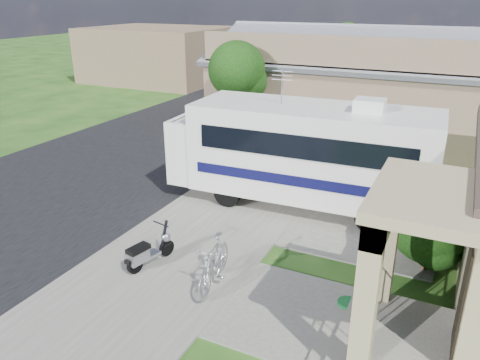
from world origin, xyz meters
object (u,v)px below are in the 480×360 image
at_px(shrub, 435,220).
at_px(van, 274,85).
at_px(motorhome, 302,151).
at_px(bicycle, 214,265).
at_px(scooter, 147,252).
at_px(garden_hose, 347,307).
at_px(pickup_truck, 234,105).

height_order(shrub, van, shrub).
bearing_deg(motorhome, shrub, -32.59).
xyz_separation_m(bicycle, van, (-6.80, 20.44, 0.28)).
height_order(shrub, scooter, shrub).
bearing_deg(shrub, scooter, -154.84).
bearing_deg(shrub, garden_hose, -118.97).
xyz_separation_m(bicycle, pickup_truck, (-6.60, 14.21, 0.17)).
height_order(pickup_truck, van, van).
height_order(motorhome, scooter, motorhome).
height_order(shrub, garden_hose, shrub).
distance_m(bicycle, van, 21.54).
height_order(bicycle, garden_hose, bicycle).
bearing_deg(garden_hose, van, 116.07).
height_order(motorhome, shrub, motorhome).
bearing_deg(motorhome, van, 112.25).
relative_size(motorhome, van, 1.40).
xyz_separation_m(scooter, pickup_truck, (-4.74, 14.21, 0.31)).
bearing_deg(van, scooter, -65.18).
distance_m(motorhome, pickup_truck, 11.31).
distance_m(scooter, garden_hose, 4.88).
relative_size(motorhome, bicycle, 4.25).
bearing_deg(shrub, pickup_truck, 134.12).
bearing_deg(bicycle, van, 99.26).
distance_m(motorhome, bicycle, 5.42).
bearing_deg(bicycle, shrub, 24.77).
xyz_separation_m(scooter, garden_hose, (4.84, 0.45, -0.35)).
xyz_separation_m(pickup_truck, van, (-0.19, 6.22, 0.11)).
height_order(motorhome, pickup_truck, motorhome).
bearing_deg(motorhome, bicycle, -95.42).
height_order(van, garden_hose, van).
height_order(motorhome, van, motorhome).
bearing_deg(bicycle, motorhome, 78.13).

